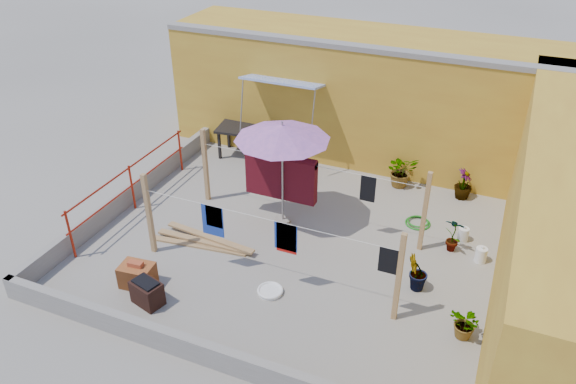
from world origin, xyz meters
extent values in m
plane|color=#9E998E|center=(0.00, 0.00, 0.00)|extent=(80.00, 80.00, 0.00)
cube|color=gold|center=(0.50, 4.70, 1.60)|extent=(11.00, 2.40, 3.20)
cube|color=gray|center=(0.50, 3.65, 3.15)|extent=(11.00, 0.35, 0.12)
cube|color=#2D51B2|center=(-1.60, 3.15, 2.25)|extent=(2.00, 0.79, 0.22)
cylinder|color=gray|center=(-2.55, 2.78, 1.60)|extent=(0.03, 0.30, 1.28)
cylinder|color=gray|center=(-0.65, 2.78, 1.60)|extent=(0.03, 0.30, 1.28)
cube|color=gray|center=(0.00, -3.58, 0.22)|extent=(8.30, 0.16, 0.44)
cube|color=gray|center=(-4.08, 0.00, 0.22)|extent=(0.16, 7.30, 0.44)
cylinder|color=#A22110|center=(-3.85, -2.20, 0.55)|extent=(0.05, 0.05, 1.10)
cylinder|color=#A22110|center=(-3.85, -0.20, 0.55)|extent=(0.05, 0.05, 1.10)
cylinder|color=#A22110|center=(-3.85, 1.80, 0.55)|extent=(0.05, 0.05, 1.10)
cylinder|color=#A22110|center=(-3.85, -0.20, 1.05)|extent=(0.04, 4.20, 0.04)
cylinder|color=#A22110|center=(-3.85, -0.20, 0.60)|extent=(0.04, 4.20, 0.04)
cube|color=tan|center=(-2.50, -1.40, 0.90)|extent=(0.09, 0.09, 1.80)
cube|color=tan|center=(2.50, -1.40, 0.90)|extent=(0.09, 0.09, 1.80)
cube|color=tan|center=(2.50, 0.80, 0.90)|extent=(0.09, 0.09, 1.80)
cube|color=tan|center=(-2.50, 0.80, 0.90)|extent=(0.09, 0.09, 1.80)
cylinder|color=silver|center=(0.00, -1.40, 1.45)|extent=(5.00, 0.01, 0.01)
cylinder|color=silver|center=(0.00, 0.80, 1.45)|extent=(5.00, 0.01, 0.01)
cube|color=#4B0C15|center=(-0.61, 0.80, 1.01)|extent=(1.61, 0.22, 0.99)
cube|color=black|center=(1.31, 0.80, 1.16)|extent=(0.32, 0.02, 0.58)
cube|color=#5A261F|center=(-1.19, 0.80, 1.20)|extent=(0.40, 0.02, 0.49)
cube|color=#1C3898|center=(-1.05, -1.40, 1.12)|extent=(0.45, 0.02, 0.65)
cube|color=black|center=(-1.01, -1.40, 1.23)|extent=(0.35, 0.02, 0.45)
cube|color=#B1120E|center=(0.45, -1.40, 1.14)|extent=(0.38, 0.02, 0.62)
cube|color=#1C3898|center=(0.44, -1.40, 1.17)|extent=(0.43, 0.02, 0.57)
cube|color=black|center=(2.30, -1.40, 1.20)|extent=(0.34, 0.02, 0.50)
cylinder|color=gray|center=(-0.51, 0.63, 0.03)|extent=(0.36, 0.36, 0.06)
cylinder|color=gray|center=(-0.51, 0.63, 1.14)|extent=(0.04, 0.04, 2.29)
cone|color=#C66AB4|center=(-0.51, 0.63, 2.17)|extent=(2.64, 2.64, 0.32)
cylinder|color=gray|center=(-0.51, 0.63, 2.35)|extent=(0.04, 0.04, 0.10)
cube|color=black|center=(-2.55, 3.20, 0.78)|extent=(1.84, 1.11, 0.07)
cube|color=black|center=(-3.25, 2.75, 0.38)|extent=(0.07, 0.07, 0.76)
cube|color=black|center=(-3.35, 3.44, 0.38)|extent=(0.07, 0.07, 0.76)
cube|color=black|center=(-1.75, 2.96, 0.38)|extent=(0.07, 0.07, 0.76)
cube|color=black|center=(-1.85, 3.65, 0.38)|extent=(0.07, 0.07, 0.76)
cube|color=#AE5928|center=(-2.16, -2.41, 0.22)|extent=(0.66, 0.51, 0.45)
cube|color=#AE5229|center=(-2.16, -2.41, 0.49)|extent=(0.29, 0.16, 0.09)
cube|color=tan|center=(-1.75, -0.92, 0.02)|extent=(2.14, 0.41, 0.04)
cube|color=tan|center=(-1.67, -0.80, 0.07)|extent=(2.14, 0.22, 0.04)
cube|color=tan|center=(-1.59, -0.68, 0.12)|extent=(2.14, 0.37, 0.04)
cube|color=black|center=(-1.69, -2.76, 0.23)|extent=(0.63, 0.50, 0.46)
cube|color=black|center=(-1.69, -2.76, 0.48)|extent=(0.52, 0.39, 0.04)
cylinder|color=white|center=(0.23, -1.65, 0.03)|extent=(0.46, 0.46, 0.06)
torus|color=white|center=(0.23, -1.65, 0.06)|extent=(0.49, 0.49, 0.05)
cylinder|color=white|center=(3.70, 0.85, 0.16)|extent=(0.23, 0.23, 0.32)
cylinder|color=white|center=(3.70, 0.85, 0.34)|extent=(0.06, 0.06, 0.05)
cylinder|color=white|center=(3.27, 1.44, 0.15)|extent=(0.22, 0.22, 0.30)
cylinder|color=white|center=(3.27, 1.44, 0.32)|extent=(0.06, 0.06, 0.05)
torus|color=#19741A|center=(2.28, 1.69, 0.02)|extent=(0.56, 0.56, 0.04)
torus|color=#19741A|center=(2.28, 1.69, 0.06)|extent=(0.47, 0.47, 0.04)
imported|color=#1D5016|center=(1.52, 3.20, 0.41)|extent=(0.97, 0.94, 0.82)
imported|color=#1D5016|center=(3.00, 3.20, 0.37)|extent=(0.43, 0.43, 0.74)
imported|color=#1D5016|center=(3.12, 1.00, 0.40)|extent=(0.47, 0.37, 0.79)
imported|color=#1D5016|center=(2.68, -0.51, 0.39)|extent=(0.52, 0.55, 0.78)
imported|color=#1D5016|center=(3.70, -1.39, 0.29)|extent=(0.69, 0.68, 0.59)
camera|label=1|loc=(3.65, -8.86, 6.97)|focal=35.00mm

